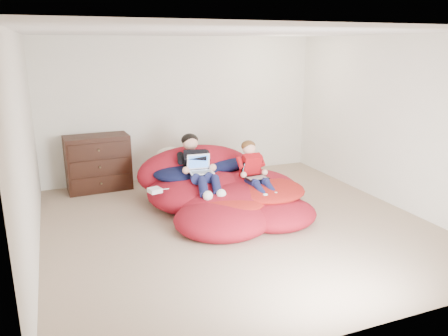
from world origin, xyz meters
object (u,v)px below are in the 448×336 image
older_boy (197,163)px  laptop_black (254,173)px  younger_boy (254,168)px  beanbag_pile (223,191)px  dresser (98,163)px  laptop_white (200,167)px

older_boy → laptop_black: bearing=-30.3°
laptop_black → younger_boy: bearing=90.0°
older_boy → beanbag_pile: bearing=-28.9°
dresser → older_boy: 1.89m
younger_boy → older_boy: bearing=150.5°
laptop_white → beanbag_pile: bearing=-9.2°
older_boy → laptop_black: 0.85m
dresser → laptop_white: bearing=-49.2°
older_boy → younger_boy: size_ratio=1.42×
beanbag_pile → younger_boy: bearing=-30.0°
dresser → laptop_white: (1.29, -1.50, 0.18)m
laptop_black → laptop_white: bearing=157.9°
dresser → beanbag_pile: (1.63, -1.55, -0.21)m
laptop_white → dresser: bearing=130.8°
beanbag_pile → older_boy: size_ratio=1.93×
beanbag_pile → laptop_black: bearing=-31.5°
laptop_white → laptop_black: size_ratio=1.05×
beanbag_pile → dresser: bearing=136.4°
dresser → beanbag_pile: dresser is taller
beanbag_pile → younger_boy: size_ratio=2.73×
older_boy → younger_boy: (0.73, -0.41, -0.04)m
dresser → beanbag_pile: bearing=-43.6°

